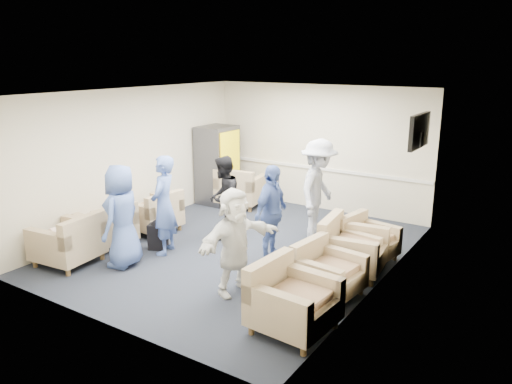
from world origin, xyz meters
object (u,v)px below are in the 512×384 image
Objects in this scene: armchair_right_midnear at (326,273)px; armchair_corner at (240,190)px; armchair_left_near at (70,243)px; armchair_left_mid at (107,228)px; person_mid_right at (271,213)px; person_mid_left at (164,205)px; armchair_right_midfar at (350,249)px; armchair_left_far at (155,215)px; armchair_right_far at (366,242)px; person_back_right at (318,190)px; armchair_right_near at (290,302)px; person_front_right at (235,241)px; person_back_left at (224,198)px; person_front_left at (122,216)px; vending_machine at (218,165)px.

armchair_right_midnear is 0.85× the size of armchair_corner.
armchair_left_near is 0.86m from armchair_left_mid.
person_mid_left is at bearing 111.65° from person_mid_right.
armchair_right_midfar is 3.99m from armchair_corner.
armchair_left_near is 1.09× the size of armchair_right_midnear.
armchair_left_far reaches higher than armchair_right_far.
person_back_right is at bearing -10.75° from person_mid_right.
armchair_right_near is 1.31m from person_front_right.
person_back_left is (0.90, -1.84, 0.39)m from armchair_corner.
armchair_right_midnear is 3.02m from person_mid_left.
armchair_right_midnear is at bearing -48.31° from person_front_right.
person_back_right is 1.16× the size of person_mid_right.
armchair_left_near reaches higher than armchair_left_far.
person_mid_left is 0.92× the size of person_back_right.
armchair_left_near reaches higher than armchair_left_mid.
person_mid_right is at bearing 51.76° from person_back_left.
armchair_left_far reaches higher than armchair_left_mid.
person_front_right is at bearing 20.04° from person_back_left.
armchair_right_near is at bearing 49.92° from person_mid_left.
person_front_right is (1.46, -1.70, -0.00)m from person_back_left.
armchair_right_near is at bearing -99.52° from person_front_right.
person_back_right is 1.21× the size of person_front_right.
armchair_right_midfar is 1.64m from person_back_right.
person_back_right is at bearing 137.42° from armchair_left_mid.
person_mid_left is at bearing 86.38° from person_front_right.
person_front_left is 1.98m from person_back_left.
armchair_right_near is (3.90, -1.72, 0.02)m from armchair_left_far.
armchair_left_near is at bearing 124.25° from person_mid_right.
armchair_left_mid is at bearing -89.09° from vending_machine.
person_front_right is at bearing 71.41° from armchair_left_far.
armchair_corner is at bearing 2.50° from vending_machine.
armchair_left_far is at bearing 70.16° from armchair_right_near.
armchair_right_midfar is 0.55× the size of person_back_right.
armchair_right_near is 5.34m from armchair_corner.
armchair_left_far is 3.85m from armchair_right_midfar.
armchair_right_midnear is at bearing 69.96° from person_mid_left.
person_front_right is at bearing 71.29° from armchair_right_near.
armchair_right_midfar is at bearing 103.92° from person_front_left.
armchair_right_far is at bearing 4.46° from armchair_right_near.
armchair_corner is (-3.45, 2.01, 0.01)m from armchair_right_midfar.
armchair_right_midnear is (-0.04, 1.09, -0.04)m from armchair_right_near.
armchair_left_mid is at bearing -130.29° from person_front_left.
vending_machine reaches higher than person_mid_left.
armchair_corner is 0.65× the size of person_front_left.
armchair_right_far is 3.77m from armchair_corner.
armchair_right_midnear is 0.59× the size of person_front_right.
person_back_right reaches higher than person_front_right.
person_mid_left is at bearing 74.88° from armchair_right_near.
person_front_right is at bearing 137.41° from armchair_right_midfar.
vending_machine is 1.04× the size of person_mid_left.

